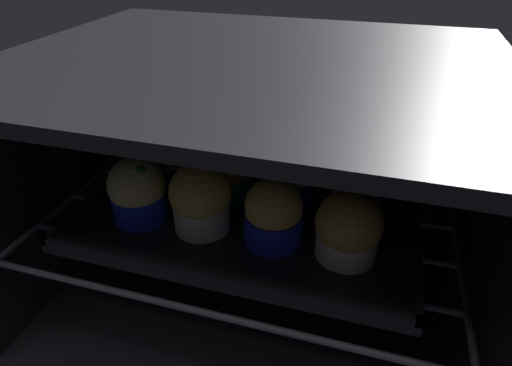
{
  "coord_description": "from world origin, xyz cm",
  "views": [
    {
      "loc": [
        14.56,
        -25.49,
        49.02
      ],
      "look_at": [
        0.0,
        23.43,
        17.51
      ],
      "focal_mm": 30.15,
      "sensor_mm": 36.0,
      "label": 1
    }
  ],
  "objects_px": {
    "muffin_row0_col1": "(201,199)",
    "muffin_row2_col0": "(192,134)",
    "muffin_row1_col0": "(169,158)",
    "muffin_row2_col1": "(246,142)",
    "muffin_row1_col1": "(226,171)",
    "muffin_row2_col3": "(361,158)",
    "baking_tray": "(256,200)",
    "muffin_row1_col3": "(355,189)",
    "muffin_row1_col2": "(291,177)",
    "muffin_row2_col2": "(301,147)",
    "muffin_row0_col3": "(348,229)",
    "muffin_row0_col0": "(138,191)",
    "muffin_row0_col2": "(273,214)"
  },
  "relations": [
    {
      "from": "muffin_row1_col2",
      "to": "muffin_row2_col1",
      "type": "distance_m",
      "value": 0.13
    },
    {
      "from": "muffin_row2_col1",
      "to": "muffin_row2_col2",
      "type": "bearing_deg",
      "value": -3.45
    },
    {
      "from": "muffin_row0_col0",
      "to": "muffin_row1_col2",
      "type": "relative_size",
      "value": 1.01
    },
    {
      "from": "muffin_row1_col2",
      "to": "muffin_row0_col2",
      "type": "bearing_deg",
      "value": -90.44
    },
    {
      "from": "muffin_row0_col3",
      "to": "muffin_row1_col0",
      "type": "xyz_separation_m",
      "value": [
        -0.27,
        0.09,
        0.0
      ]
    },
    {
      "from": "muffin_row0_col3",
      "to": "muffin_row1_col3",
      "type": "relative_size",
      "value": 1.0
    },
    {
      "from": "muffin_row1_col1",
      "to": "muffin_row1_col3",
      "type": "relative_size",
      "value": 1.0
    },
    {
      "from": "muffin_row1_col3",
      "to": "muffin_row2_col1",
      "type": "height_order",
      "value": "same"
    },
    {
      "from": "muffin_row0_col0",
      "to": "muffin_row2_col2",
      "type": "bearing_deg",
      "value": 44.86
    },
    {
      "from": "muffin_row0_col3",
      "to": "muffin_row2_col3",
      "type": "height_order",
      "value": "muffin_row2_col3"
    },
    {
      "from": "muffin_row0_col1",
      "to": "muffin_row2_col3",
      "type": "distance_m",
      "value": 0.25
    },
    {
      "from": "muffin_row0_col0",
      "to": "muffin_row2_col2",
      "type": "relative_size",
      "value": 0.94
    },
    {
      "from": "muffin_row1_col0",
      "to": "muffin_row2_col0",
      "type": "distance_m",
      "value": 0.09
    },
    {
      "from": "muffin_row0_col2",
      "to": "muffin_row1_col3",
      "type": "relative_size",
      "value": 1.02
    },
    {
      "from": "muffin_row0_col3",
      "to": "muffin_row2_col2",
      "type": "xyz_separation_m",
      "value": [
        -0.09,
        0.17,
        0.01
      ]
    },
    {
      "from": "muffin_row1_col0",
      "to": "muffin_row1_col2",
      "type": "bearing_deg",
      "value": 0.24
    },
    {
      "from": "muffin_row1_col2",
      "to": "muffin_row2_col0",
      "type": "xyz_separation_m",
      "value": [
        -0.18,
        0.09,
        0.0
      ]
    },
    {
      "from": "muffin_row1_col3",
      "to": "muffin_row2_col2",
      "type": "height_order",
      "value": "muffin_row2_col2"
    },
    {
      "from": "muffin_row1_col3",
      "to": "baking_tray",
      "type": "bearing_deg",
      "value": 179.8
    },
    {
      "from": "muffin_row2_col2",
      "to": "muffin_row2_col3",
      "type": "xyz_separation_m",
      "value": [
        0.09,
        -0.0,
        -0.0
      ]
    },
    {
      "from": "muffin_row2_col2",
      "to": "muffin_row1_col0",
      "type": "bearing_deg",
      "value": -154.75
    },
    {
      "from": "muffin_row0_col1",
      "to": "muffin_row2_col0",
      "type": "relative_size",
      "value": 1.04
    },
    {
      "from": "muffin_row0_col0",
      "to": "muffin_row1_col0",
      "type": "relative_size",
      "value": 0.99
    },
    {
      "from": "muffin_row0_col0",
      "to": "muffin_row0_col3",
      "type": "distance_m",
      "value": 0.27
    },
    {
      "from": "muffin_row0_col0",
      "to": "muffin_row1_col3",
      "type": "bearing_deg",
      "value": 18.45
    },
    {
      "from": "muffin_row1_col0",
      "to": "muffin_row2_col1",
      "type": "height_order",
      "value": "muffin_row1_col0"
    },
    {
      "from": "muffin_row2_col0",
      "to": "muffin_row2_col2",
      "type": "xyz_separation_m",
      "value": [
        0.18,
        -0.0,
        0.0
      ]
    },
    {
      "from": "baking_tray",
      "to": "muffin_row2_col0",
      "type": "bearing_deg",
      "value": 146.68
    },
    {
      "from": "muffin_row1_col1",
      "to": "muffin_row2_col3",
      "type": "height_order",
      "value": "muffin_row2_col3"
    },
    {
      "from": "muffin_row0_col3",
      "to": "muffin_row2_col1",
      "type": "distance_m",
      "value": 0.25
    },
    {
      "from": "muffin_row0_col0",
      "to": "muffin_row2_col2",
      "type": "height_order",
      "value": "muffin_row2_col2"
    },
    {
      "from": "muffin_row1_col2",
      "to": "muffin_row2_col1",
      "type": "relative_size",
      "value": 1.03
    },
    {
      "from": "muffin_row0_col3",
      "to": "muffin_row2_col2",
      "type": "distance_m",
      "value": 0.2
    },
    {
      "from": "muffin_row2_col0",
      "to": "muffin_row2_col1",
      "type": "distance_m",
      "value": 0.09
    },
    {
      "from": "muffin_row0_col0",
      "to": "muffin_row2_col3",
      "type": "bearing_deg",
      "value": 33.22
    },
    {
      "from": "muffin_row0_col0",
      "to": "muffin_row2_col1",
      "type": "distance_m",
      "value": 0.2
    },
    {
      "from": "muffin_row0_col0",
      "to": "muffin_row0_col2",
      "type": "bearing_deg",
      "value": 1.13
    },
    {
      "from": "muffin_row2_col1",
      "to": "muffin_row2_col3",
      "type": "height_order",
      "value": "muffin_row2_col3"
    },
    {
      "from": "muffin_row1_col1",
      "to": "muffin_row0_col3",
      "type": "bearing_deg",
      "value": -25.37
    },
    {
      "from": "muffin_row0_col1",
      "to": "muffin_row0_col3",
      "type": "xyz_separation_m",
      "value": [
        0.18,
        -0.0,
        -0.01
      ]
    },
    {
      "from": "muffin_row1_col2",
      "to": "muffin_row2_col3",
      "type": "height_order",
      "value": "same"
    },
    {
      "from": "muffin_row1_col0",
      "to": "muffin_row2_col2",
      "type": "distance_m",
      "value": 0.2
    },
    {
      "from": "baking_tray",
      "to": "muffin_row1_col1",
      "type": "bearing_deg",
      "value": -176.42
    },
    {
      "from": "baking_tray",
      "to": "muffin_row1_col1",
      "type": "relative_size",
      "value": 5.3
    },
    {
      "from": "baking_tray",
      "to": "muffin_row0_col0",
      "type": "height_order",
      "value": "muffin_row0_col0"
    },
    {
      "from": "muffin_row0_col0",
      "to": "muffin_row0_col1",
      "type": "bearing_deg",
      "value": 2.41
    },
    {
      "from": "muffin_row0_col3",
      "to": "baking_tray",
      "type": "bearing_deg",
      "value": 147.18
    },
    {
      "from": "muffin_row0_col2",
      "to": "muffin_row2_col1",
      "type": "relative_size",
      "value": 1.02
    },
    {
      "from": "baking_tray",
      "to": "muffin_row0_col2",
      "type": "xyz_separation_m",
      "value": [
        0.05,
        -0.09,
        0.04
      ]
    },
    {
      "from": "muffin_row1_col1",
      "to": "muffin_row2_col0",
      "type": "xyz_separation_m",
      "value": [
        -0.09,
        0.09,
        0.0
      ]
    }
  ]
}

